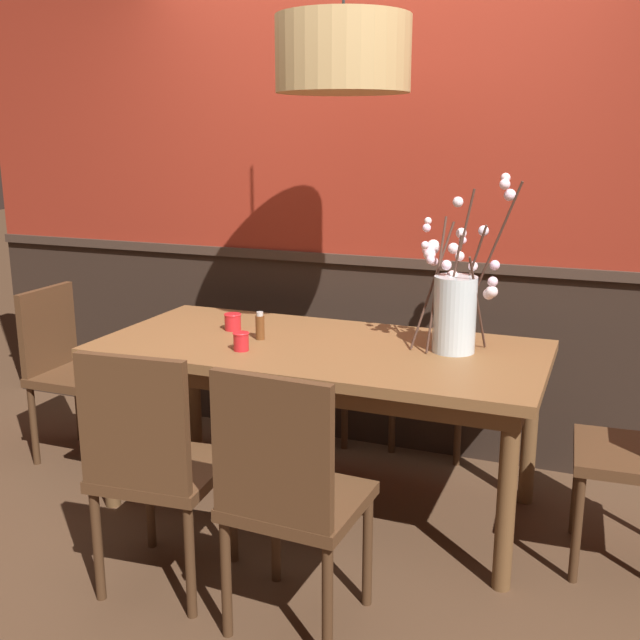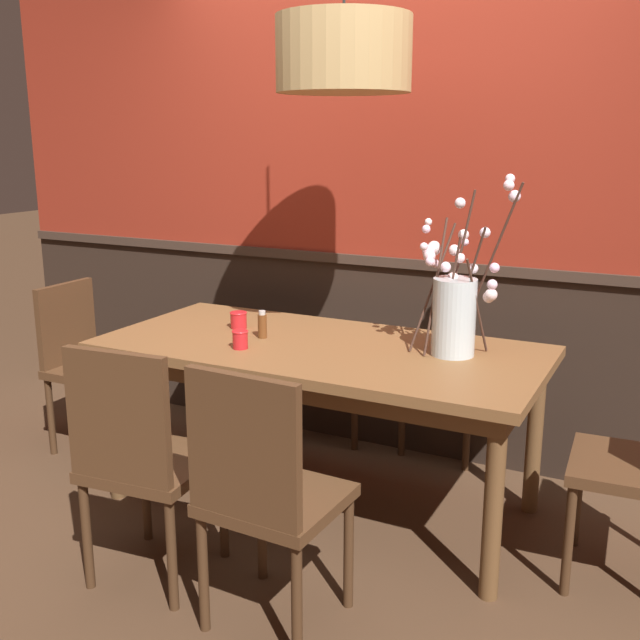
{
  "view_description": "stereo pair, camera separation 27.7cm",
  "coord_description": "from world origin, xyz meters",
  "px_view_note": "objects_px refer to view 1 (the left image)",
  "views": [
    {
      "loc": [
        1.17,
        -2.93,
        1.65
      ],
      "look_at": [
        0.0,
        0.0,
        0.87
      ],
      "focal_mm": 41.97,
      "sensor_mm": 36.0,
      "label": 1
    },
    {
      "loc": [
        1.42,
        -2.81,
        1.65
      ],
      "look_at": [
        0.0,
        0.0,
        0.87
      ],
      "focal_mm": 41.97,
      "sensor_mm": 36.0,
      "label": 2
    }
  ],
  "objects_px": {
    "candle_holder_nearer_center": "(233,322)",
    "pendant_lamp": "(343,55)",
    "vase_with_blossoms": "(456,306)",
    "condiment_bottle": "(260,326)",
    "candle_holder_nearer_edge": "(241,341)",
    "dining_table": "(320,362)",
    "chair_near_side_right": "(288,490)",
    "chair_far_side_right": "(441,349)",
    "chair_far_side_left": "(331,345)",
    "chair_near_side_left": "(153,460)",
    "chair_head_west_end": "(70,364)"
  },
  "relations": [
    {
      "from": "candle_holder_nearer_edge",
      "to": "dining_table",
      "type": "bearing_deg",
      "value": 37.26
    },
    {
      "from": "vase_with_blossoms",
      "to": "dining_table",
      "type": "bearing_deg",
      "value": -167.76
    },
    {
      "from": "vase_with_blossoms",
      "to": "pendant_lamp",
      "type": "relative_size",
      "value": 0.86
    },
    {
      "from": "candle_holder_nearer_center",
      "to": "candle_holder_nearer_edge",
      "type": "bearing_deg",
      "value": -56.1
    },
    {
      "from": "chair_far_side_left",
      "to": "candle_holder_nearer_center",
      "type": "distance_m",
      "value": 0.88
    },
    {
      "from": "candle_holder_nearer_center",
      "to": "pendant_lamp",
      "type": "distance_m",
      "value": 1.29
    },
    {
      "from": "dining_table",
      "to": "chair_near_side_right",
      "type": "height_order",
      "value": "chair_near_side_right"
    },
    {
      "from": "chair_near_side_right",
      "to": "condiment_bottle",
      "type": "bearing_deg",
      "value": 121.0
    },
    {
      "from": "chair_far_side_right",
      "to": "candle_holder_nearer_edge",
      "type": "xyz_separation_m",
      "value": [
        -0.62,
        -1.11,
        0.27
      ]
    },
    {
      "from": "candle_holder_nearer_center",
      "to": "condiment_bottle",
      "type": "relative_size",
      "value": 0.65
    },
    {
      "from": "chair_far_side_right",
      "to": "chair_far_side_left",
      "type": "bearing_deg",
      "value": -178.67
    },
    {
      "from": "candle_holder_nearer_edge",
      "to": "condiment_bottle",
      "type": "relative_size",
      "value": 0.63
    },
    {
      "from": "dining_table",
      "to": "vase_with_blossoms",
      "type": "height_order",
      "value": "vase_with_blossoms"
    },
    {
      "from": "vase_with_blossoms",
      "to": "condiment_bottle",
      "type": "relative_size",
      "value": 5.83
    },
    {
      "from": "vase_with_blossoms",
      "to": "pendant_lamp",
      "type": "xyz_separation_m",
      "value": [
        -0.49,
        -0.06,
        1.01
      ]
    },
    {
      "from": "pendant_lamp",
      "to": "chair_near_side_left",
      "type": "bearing_deg",
      "value": -112.56
    },
    {
      "from": "chair_far_side_left",
      "to": "chair_near_side_left",
      "type": "bearing_deg",
      "value": -90.46
    },
    {
      "from": "condiment_bottle",
      "to": "chair_near_side_right",
      "type": "bearing_deg",
      "value": -59.0
    },
    {
      "from": "chair_near_side_left",
      "to": "pendant_lamp",
      "type": "relative_size",
      "value": 1.11
    },
    {
      "from": "candle_holder_nearer_edge",
      "to": "chair_near_side_left",
      "type": "bearing_deg",
      "value": -92.14
    },
    {
      "from": "chair_far_side_left",
      "to": "condiment_bottle",
      "type": "relative_size",
      "value": 6.89
    },
    {
      "from": "dining_table",
      "to": "chair_far_side_left",
      "type": "xyz_separation_m",
      "value": [
        -0.29,
        0.89,
        -0.19
      ]
    },
    {
      "from": "chair_head_west_end",
      "to": "chair_near_side_left",
      "type": "relative_size",
      "value": 0.94
    },
    {
      "from": "chair_near_side_left",
      "to": "pendant_lamp",
      "type": "bearing_deg",
      "value": 67.44
    },
    {
      "from": "condiment_bottle",
      "to": "vase_with_blossoms",
      "type": "bearing_deg",
      "value": 9.53
    },
    {
      "from": "pendant_lamp",
      "to": "chair_near_side_right",
      "type": "bearing_deg",
      "value": -80.02
    },
    {
      "from": "dining_table",
      "to": "pendant_lamp",
      "type": "relative_size",
      "value": 2.27
    },
    {
      "from": "vase_with_blossoms",
      "to": "condiment_bottle",
      "type": "xyz_separation_m",
      "value": [
        -0.85,
        -0.14,
        -0.14
      ]
    },
    {
      "from": "pendant_lamp",
      "to": "chair_far_side_right",
      "type": "bearing_deg",
      "value": 72.72
    },
    {
      "from": "dining_table",
      "to": "chair_far_side_left",
      "type": "height_order",
      "value": "chair_far_side_left"
    },
    {
      "from": "pendant_lamp",
      "to": "dining_table",
      "type": "bearing_deg",
      "value": -143.27
    },
    {
      "from": "chair_far_side_left",
      "to": "candle_holder_nearer_edge",
      "type": "height_order",
      "value": "chair_far_side_left"
    },
    {
      "from": "chair_head_west_end",
      "to": "pendant_lamp",
      "type": "relative_size",
      "value": 1.05
    },
    {
      "from": "candle_holder_nearer_edge",
      "to": "pendant_lamp",
      "type": "height_order",
      "value": "pendant_lamp"
    },
    {
      "from": "dining_table",
      "to": "condiment_bottle",
      "type": "height_order",
      "value": "condiment_bottle"
    },
    {
      "from": "chair_near_side_left",
      "to": "candle_holder_nearer_edge",
      "type": "bearing_deg",
      "value": 87.86
    },
    {
      "from": "candle_holder_nearer_edge",
      "to": "condiment_bottle",
      "type": "xyz_separation_m",
      "value": [
        -0.0,
        0.19,
        0.02
      ]
    },
    {
      "from": "chair_head_west_end",
      "to": "condiment_bottle",
      "type": "xyz_separation_m",
      "value": [
        1.13,
        -0.05,
        0.32
      ]
    },
    {
      "from": "vase_with_blossoms",
      "to": "pendant_lamp",
      "type": "bearing_deg",
      "value": -172.42
    },
    {
      "from": "chair_head_west_end",
      "to": "chair_far_side_right",
      "type": "distance_m",
      "value": 1.95
    },
    {
      "from": "chair_head_west_end",
      "to": "candle_holder_nearer_center",
      "type": "height_order",
      "value": "chair_head_west_end"
    },
    {
      "from": "chair_head_west_end",
      "to": "candle_holder_nearer_center",
      "type": "distance_m",
      "value": 0.98
    },
    {
      "from": "chair_near_side_left",
      "to": "condiment_bottle",
      "type": "relative_size",
      "value": 7.48
    },
    {
      "from": "chair_near_side_right",
      "to": "condiment_bottle",
      "type": "xyz_separation_m",
      "value": [
        -0.53,
        0.88,
        0.29
      ]
    },
    {
      "from": "chair_far_side_right",
      "to": "candle_holder_nearer_edge",
      "type": "distance_m",
      "value": 1.3
    },
    {
      "from": "chair_near_side_right",
      "to": "candle_holder_nearer_center",
      "type": "xyz_separation_m",
      "value": [
        -0.72,
        0.98,
        0.27
      ]
    },
    {
      "from": "dining_table",
      "to": "chair_near_side_left",
      "type": "bearing_deg",
      "value": -109.44
    },
    {
      "from": "chair_near_side_right",
      "to": "vase_with_blossoms",
      "type": "relative_size",
      "value": 1.29
    },
    {
      "from": "chair_near_side_right",
      "to": "vase_with_blossoms",
      "type": "height_order",
      "value": "vase_with_blossoms"
    },
    {
      "from": "dining_table",
      "to": "candle_holder_nearer_edge",
      "type": "bearing_deg",
      "value": -142.74
    }
  ]
}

